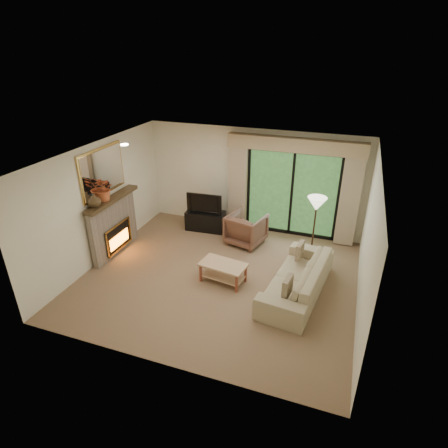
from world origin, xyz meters
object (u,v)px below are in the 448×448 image
(media_console, at_px, (206,221))
(armchair, at_px, (246,229))
(sofa, at_px, (297,278))
(coffee_table, at_px, (223,273))

(media_console, relative_size, armchair, 1.19)
(sofa, xyz_separation_m, coffee_table, (-1.48, -0.12, -0.13))
(armchair, distance_m, sofa, 2.19)
(media_console, bearing_deg, sofa, -39.73)
(media_console, relative_size, sofa, 0.43)
(armchair, xyz_separation_m, sofa, (1.50, -1.59, -0.04))
(armchair, bearing_deg, coffee_table, 104.13)
(sofa, height_order, coffee_table, sofa)
(armchair, xyz_separation_m, coffee_table, (0.02, -1.72, -0.17))
(sofa, distance_m, coffee_table, 1.49)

